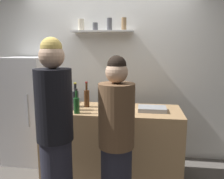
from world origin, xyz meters
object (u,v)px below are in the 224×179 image
object	(u,v)px
utensil_holder	(74,102)
baking_pan	(152,109)
wine_bottle_green_glass	(77,105)
water_bottle_plastic	(109,104)
wine_bottle_amber_glass	(87,98)
person_blonde	(55,134)
person_brown_jacket	(116,143)
wine_bottle_dark_glass	(76,100)
refrigerator	(28,109)

from	to	relation	value
utensil_holder	baking_pan	bearing A→B (deg)	-4.46
wine_bottle_green_glass	water_bottle_plastic	world-z (taller)	wine_bottle_green_glass
wine_bottle_amber_glass	person_blonde	bearing A→B (deg)	-94.79
wine_bottle_green_glass	person_brown_jacket	world-z (taller)	person_brown_jacket
utensil_holder	person_blonde	bearing A→B (deg)	-84.11
water_bottle_plastic	person_blonde	xyz separation A→B (m)	(-0.40, -0.74, -0.12)
wine_bottle_dark_glass	person_brown_jacket	bearing A→B (deg)	-47.24
utensil_holder	person_blonde	xyz separation A→B (m)	(0.09, -0.90, -0.10)
baking_pan	refrigerator	bearing A→B (deg)	168.66
water_bottle_plastic	baking_pan	bearing A→B (deg)	9.32
refrigerator	wine_bottle_green_glass	world-z (taller)	refrigerator
refrigerator	utensil_holder	bearing A→B (deg)	-19.55
baking_pan	person_brown_jacket	distance (m)	0.82
wine_bottle_dark_glass	wine_bottle_green_glass	distance (m)	0.16
water_bottle_plastic	person_blonde	distance (m)	0.85
wine_bottle_amber_glass	water_bottle_plastic	size ratio (longest dim) A/B	1.63
utensil_holder	water_bottle_plastic	world-z (taller)	utensil_holder
person_brown_jacket	baking_pan	bearing A→B (deg)	-148.53
refrigerator	person_blonde	bearing A→B (deg)	-52.92
wine_bottle_amber_glass	wine_bottle_dark_glass	bearing A→B (deg)	-118.81
baking_pan	person_brown_jacket	xyz separation A→B (m)	(-0.35, -0.72, -0.15)
refrigerator	water_bottle_plastic	size ratio (longest dim) A/B	7.58
person_blonde	baking_pan	bearing A→B (deg)	-112.59
water_bottle_plastic	person_brown_jacket	world-z (taller)	person_brown_jacket
refrigerator	wine_bottle_green_glass	size ratio (longest dim) A/B	5.32
wine_bottle_amber_glass	person_blonde	xyz separation A→B (m)	(-0.08, -0.91, -0.16)
wine_bottle_green_glass	wine_bottle_amber_glass	bearing A→B (deg)	82.56
person_blonde	refrigerator	bearing A→B (deg)	-27.29
wine_bottle_dark_glass	water_bottle_plastic	size ratio (longest dim) A/B	1.68
refrigerator	water_bottle_plastic	bearing A→B (deg)	-19.08
person_blonde	person_brown_jacket	world-z (taller)	person_blonde
utensil_holder	water_bottle_plastic	bearing A→B (deg)	-18.32
wine_bottle_green_glass	water_bottle_plastic	xyz separation A→B (m)	(0.37, 0.15, -0.02)
baking_pan	wine_bottle_amber_glass	size ratio (longest dim) A/B	1.02
wine_bottle_green_glass	person_brown_jacket	bearing A→B (deg)	-42.77
refrigerator	person_brown_jacket	bearing A→B (deg)	-36.62
refrigerator	wine_bottle_dark_glass	distance (m)	1.02
baking_pan	wine_bottle_amber_glass	bearing A→B (deg)	174.07
refrigerator	utensil_holder	xyz separation A→B (m)	(0.80, -0.29, 0.21)
baking_pan	wine_bottle_dark_glass	bearing A→B (deg)	-174.63
wine_bottle_green_glass	water_bottle_plastic	bearing A→B (deg)	21.69
wine_bottle_green_glass	person_blonde	xyz separation A→B (m)	(-0.03, -0.59, -0.14)
refrigerator	baking_pan	distance (m)	1.86
utensil_holder	wine_bottle_amber_glass	xyz separation A→B (m)	(0.17, 0.01, 0.06)
wine_bottle_amber_glass	water_bottle_plastic	bearing A→B (deg)	-27.90
wine_bottle_dark_glass	person_blonde	size ratio (longest dim) A/B	0.19
refrigerator	person_brown_jacket	size ratio (longest dim) A/B	0.96
wine_bottle_amber_glass	wine_bottle_green_glass	size ratio (longest dim) A/B	1.14
baking_pan	wine_bottle_amber_glass	xyz separation A→B (m)	(-0.84, 0.09, 0.10)
wine_bottle_dark_glass	water_bottle_plastic	distance (m)	0.42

